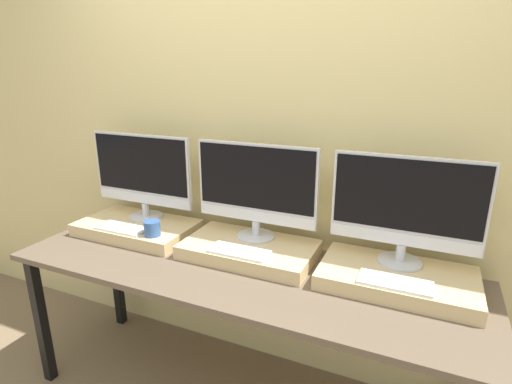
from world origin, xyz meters
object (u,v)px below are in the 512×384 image
keyboard_left (122,228)px  keyboard_right (395,282)px  monitor_left (142,173)px  mug (152,228)px  keyboard_center (239,251)px  monitor_center (256,187)px  monitor_right (406,206)px

keyboard_left → keyboard_right: size_ratio=1.00×
monitor_left → mug: (0.20, -0.20, -0.23)m
keyboard_center → keyboard_right: bearing=0.0°
monitor_center → keyboard_right: 0.77m
monitor_right → keyboard_right: (0.00, -0.20, -0.26)m
monitor_left → monitor_right: size_ratio=1.00×
keyboard_right → monitor_right: bearing=90.0°
keyboard_left → keyboard_right: same height
keyboard_left → monitor_center: bearing=15.7°
keyboard_center → keyboard_right: same height
keyboard_left → monitor_center: monitor_center is taller
monitor_left → keyboard_center: bearing=-15.7°
keyboard_center → keyboard_right: (0.70, 0.00, 0.00)m
monitor_center → monitor_right: 0.70m
keyboard_center → keyboard_right: 0.70m
monitor_left → monitor_right: same height
keyboard_left → monitor_right: bearing=8.0°
monitor_left → keyboard_left: (0.00, -0.20, -0.26)m
monitor_center → keyboard_right: size_ratio=2.18×
monitor_center → keyboard_left: bearing=-164.3°
keyboard_left → mug: mug is taller
keyboard_center → monitor_center: bearing=90.0°
monitor_center → keyboard_right: (0.70, -0.20, -0.26)m
monitor_left → keyboard_left: monitor_left is taller
monitor_left → keyboard_center: 0.77m
keyboard_left → mug: (0.20, -0.00, 0.03)m
keyboard_right → monitor_left: bearing=172.0°
mug → monitor_center: monitor_center is taller
keyboard_left → monitor_right: size_ratio=0.46×
keyboard_center → monitor_right: size_ratio=0.46×
monitor_left → monitor_right: 1.40m
monitor_left → keyboard_left: size_ratio=2.18×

